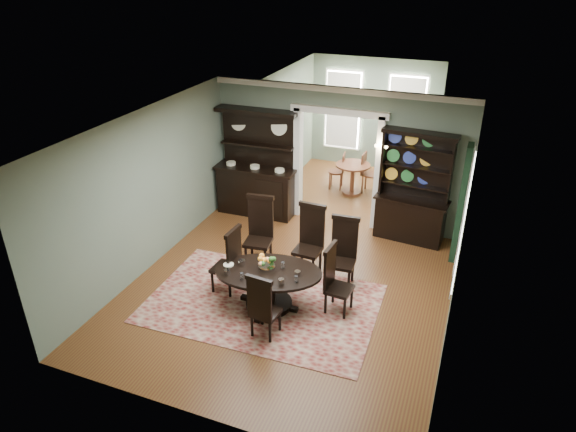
# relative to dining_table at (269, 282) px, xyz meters

# --- Properties ---
(room) EXTENTS (5.51, 6.01, 3.01)m
(room) POSITION_rel_dining_table_xyz_m (0.13, 0.55, 1.09)
(room) COLOR brown
(room) RESTS_ON ground
(parlor) EXTENTS (3.51, 3.50, 3.01)m
(parlor) POSITION_rel_dining_table_xyz_m (0.13, 6.04, 1.03)
(parlor) COLOR brown
(parlor) RESTS_ON ground
(doorway_trim) EXTENTS (2.08, 0.25, 2.57)m
(doorway_trim) POSITION_rel_dining_table_xyz_m (0.13, 3.51, 1.13)
(doorway_trim) COLOR white
(doorway_trim) RESTS_ON floor
(right_window) EXTENTS (0.15, 1.47, 2.12)m
(right_window) POSITION_rel_dining_table_xyz_m (2.83, 1.44, 1.11)
(right_window) COLOR white
(right_window) RESTS_ON wall_right
(wall_sconce) EXTENTS (0.27, 0.21, 0.21)m
(wall_sconce) POSITION_rel_dining_table_xyz_m (1.08, 3.36, 1.40)
(wall_sconce) COLOR #C08033
(wall_sconce) RESTS_ON back_wall_right
(rug) EXTENTS (3.94, 2.59, 0.01)m
(rug) POSITION_rel_dining_table_xyz_m (-0.13, 0.02, -0.48)
(rug) COLOR maroon
(rug) RESTS_ON floor
(dining_table) EXTENTS (2.00, 2.00, 0.70)m
(dining_table) POSITION_rel_dining_table_xyz_m (0.00, 0.00, 0.00)
(dining_table) COLOR black
(dining_table) RESTS_ON rug
(centerpiece) EXTENTS (1.38, 0.89, 0.23)m
(centerpiece) POSITION_rel_dining_table_xyz_m (-0.05, 0.07, 0.28)
(centerpiece) COLOR silver
(centerpiece) RESTS_ON dining_table
(chair_far_left) EXTENTS (0.57, 0.54, 1.38)m
(chair_far_left) POSITION_rel_dining_table_xyz_m (-0.72, 1.27, 0.24)
(chair_far_left) COLOR black
(chair_far_left) RESTS_ON rug
(chair_far_mid) EXTENTS (0.52, 0.50, 1.35)m
(chair_far_mid) POSITION_rel_dining_table_xyz_m (0.28, 1.32, 0.22)
(chair_far_mid) COLOR black
(chair_far_mid) RESTS_ON rug
(chair_far_right) EXTENTS (0.51, 0.49, 1.31)m
(chair_far_right) POSITION_rel_dining_table_xyz_m (0.96, 1.14, 0.20)
(chair_far_right) COLOR black
(chair_far_right) RESTS_ON rug
(chair_end_left) EXTENTS (0.47, 0.49, 1.26)m
(chair_end_left) POSITION_rel_dining_table_xyz_m (-0.79, 0.16, 0.17)
(chair_end_left) COLOR black
(chair_end_left) RESTS_ON rug
(chair_end_right) EXTENTS (0.46, 0.48, 1.21)m
(chair_end_right) POSITION_rel_dining_table_xyz_m (1.04, 0.31, 0.15)
(chair_end_right) COLOR black
(chair_end_right) RESTS_ON rug
(chair_near) EXTENTS (0.47, 0.45, 1.16)m
(chair_near) POSITION_rel_dining_table_xyz_m (0.23, -0.78, 0.12)
(chair_near) COLOR black
(chair_near) RESTS_ON rug
(sideboard) EXTENTS (1.85, 0.70, 2.41)m
(sideboard) POSITION_rel_dining_table_xyz_m (-1.65, 3.23, 0.35)
(sideboard) COLOR black
(sideboard) RESTS_ON floor
(welsh_dresser) EXTENTS (1.53, 0.69, 2.31)m
(welsh_dresser) POSITION_rel_dining_table_xyz_m (1.82, 3.26, 0.35)
(welsh_dresser) COLOR black
(welsh_dresser) RESTS_ON floor
(parlor_table) EXTENTS (0.84, 0.84, 0.78)m
(parlor_table) POSITION_rel_dining_table_xyz_m (0.12, 5.02, 0.02)
(parlor_table) COLOR brown
(parlor_table) RESTS_ON parlor_floor
(parlor_chair_left) EXTENTS (0.41, 0.40, 0.94)m
(parlor_chair_left) POSITION_rel_dining_table_xyz_m (-0.28, 5.21, 0.01)
(parlor_chair_left) COLOR brown
(parlor_chair_left) RESTS_ON parlor_floor
(parlor_chair_right) EXTENTS (0.43, 0.43, 1.01)m
(parlor_chair_right) POSITION_rel_dining_table_xyz_m (0.45, 5.26, 0.05)
(parlor_chair_right) COLOR brown
(parlor_chair_right) RESTS_ON parlor_floor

